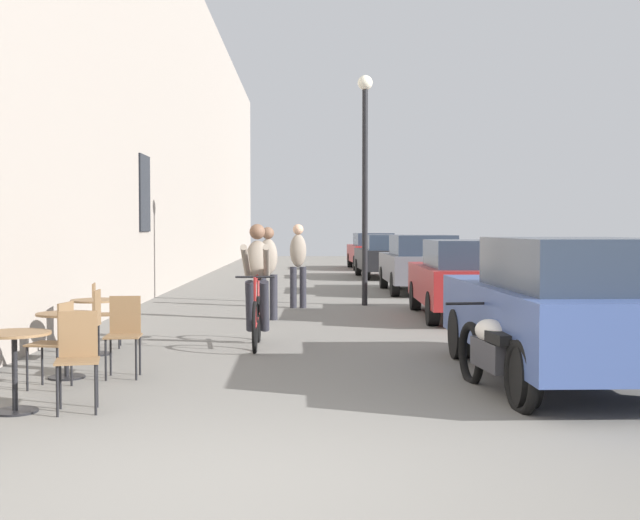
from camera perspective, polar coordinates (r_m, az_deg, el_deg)
name	(u,v)px	position (r m, az deg, el deg)	size (l,w,h in m)	color
ground_plane	(242,483)	(5.51, -5.46, -15.15)	(88.00, 88.00, 0.00)	slate
building_facade_left	(140,89)	(19.89, -12.40, 11.50)	(0.54, 68.00, 9.76)	gray
cafe_table_near	(14,354)	(7.85, -20.44, -6.16)	(0.64, 0.64, 0.72)	black
cafe_chair_near_toward_street	(78,353)	(7.76, -16.46, -6.23)	(0.45, 0.45, 0.89)	black
cafe_table_mid	(66,331)	(9.46, -17.20, -4.72)	(0.64, 0.64, 0.72)	black
cafe_chair_mid_toward_street	(56,338)	(8.87, -17.83, -5.21)	(0.43, 0.43, 0.89)	black
cafe_chair_mid_toward_wall	(124,330)	(9.38, -13.45, -4.76)	(0.41, 0.41, 0.89)	black
cafe_table_far	(96,315)	(11.11, -15.30, -3.68)	(0.64, 0.64, 0.72)	black
cafe_chair_far_toward_street	(89,320)	(10.48, -15.74, -4.05)	(0.40, 0.40, 0.89)	black
cafe_chair_far_toward_wall	(102,310)	(11.72, -14.90, -3.39)	(0.44, 0.44, 0.89)	black
cyclist_on_bicycle	(257,288)	(11.55, -4.39, -1.95)	(0.52, 1.76, 1.74)	black
pedestrian_near	(268,268)	(14.76, -3.63, -0.54)	(0.34, 0.24, 1.67)	#26262D
pedestrian_mid	(298,261)	(16.99, -1.53, -0.05)	(0.34, 0.25, 1.74)	#26262D
street_lamp	(365,160)	(17.63, 3.14, 6.95)	(0.32, 0.32, 4.90)	black
parked_car_nearest	(565,307)	(9.21, 16.67, -3.14)	(1.89, 4.37, 1.55)	#384C84
parked_car_second	(466,278)	(15.31, 10.07, -1.21)	(1.79, 4.08, 1.44)	maroon
parked_car_third	(420,263)	(21.25, 6.95, -0.19)	(1.78, 4.18, 1.48)	#595960
parked_car_fourth	(385,255)	(27.50, 4.56, 0.32)	(1.84, 4.12, 1.45)	black
parked_car_fifth	(372,250)	(33.57, 3.63, 0.67)	(1.86, 4.18, 1.47)	maroon
parked_motorcycle	(495,354)	(8.30, 12.02, -6.43)	(0.62, 2.14, 0.92)	black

